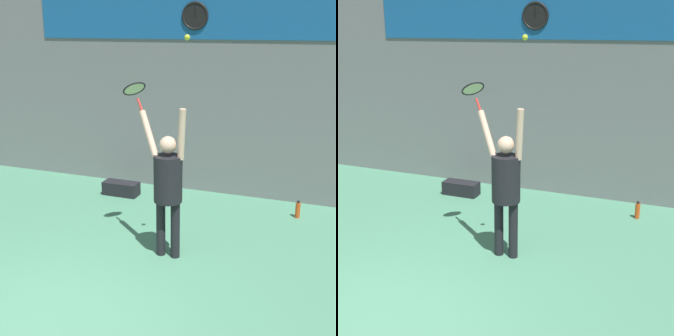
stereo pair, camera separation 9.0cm
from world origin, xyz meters
The scene contains 9 objects.
ground_plane centered at (0.00, 0.00, 0.00)m, with size 18.00×18.00×0.00m, color #4C8C6B.
back_wall centered at (0.00, 5.05, 2.50)m, with size 18.00×0.10×5.00m.
sponsor_banner centered at (0.00, 4.99, 3.32)m, with size 6.12×0.02×0.81m.
scoreboard_clock centered at (0.19, 4.97, 3.32)m, with size 0.50×0.05×0.50m.
tennis_player centered at (0.73, 2.20, 1.10)m, with size 0.81×0.50×2.14m.
tennis_racket centered at (0.08, 2.57, 2.29)m, with size 0.43×0.44×0.41m.
tennis_ball centered at (1.00, 2.15, 3.02)m, with size 0.07×0.07×0.07m.
water_bottle centered at (2.31, 4.28, 0.14)m, with size 0.08×0.08×0.31m.
equipment_bag centered at (-1.02, 4.22, 0.13)m, with size 0.69×0.30×0.26m.
Camera 2 is at (2.98, -3.42, 3.16)m, focal length 50.00 mm.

